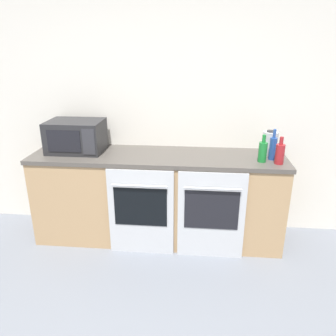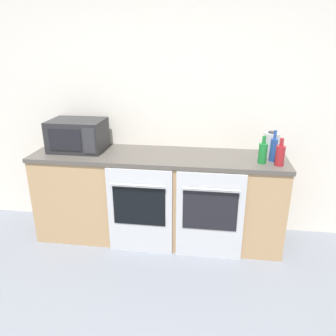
{
  "view_description": "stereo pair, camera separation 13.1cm",
  "coord_description": "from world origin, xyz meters",
  "px_view_note": "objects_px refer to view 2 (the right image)",
  "views": [
    {
      "loc": [
        0.39,
        -0.95,
        1.9
      ],
      "look_at": [
        0.1,
        2.06,
        0.77
      ],
      "focal_mm": 35.0,
      "sensor_mm": 36.0,
      "label": 1
    },
    {
      "loc": [
        0.52,
        -0.93,
        1.9
      ],
      "look_at": [
        0.1,
        2.06,
        0.77
      ],
      "focal_mm": 35.0,
      "sensor_mm": 36.0,
      "label": 2
    }
  ],
  "objects_px": {
    "oven_left": "(140,212)",
    "kettle": "(271,144)",
    "oven_right": "(210,216)",
    "bottle_red": "(280,155)",
    "bottle_green": "(263,153)",
    "microwave": "(78,135)",
    "bottle_blue": "(274,149)"
  },
  "relations": [
    {
      "from": "bottle_blue",
      "to": "microwave",
      "type": "bearing_deg",
      "value": 177.46
    },
    {
      "from": "bottle_blue",
      "to": "bottle_red",
      "type": "height_order",
      "value": "bottle_blue"
    },
    {
      "from": "bottle_red",
      "to": "microwave",
      "type": "bearing_deg",
      "value": 174.12
    },
    {
      "from": "microwave",
      "to": "kettle",
      "type": "xyz_separation_m",
      "value": [
        1.9,
        0.06,
        -0.04
      ]
    },
    {
      "from": "kettle",
      "to": "oven_right",
      "type": "bearing_deg",
      "value": -142.52
    },
    {
      "from": "oven_left",
      "to": "bottle_blue",
      "type": "relative_size",
      "value": 2.99
    },
    {
      "from": "bottle_green",
      "to": "bottle_red",
      "type": "distance_m",
      "value": 0.15
    },
    {
      "from": "oven_left",
      "to": "kettle",
      "type": "distance_m",
      "value": 1.4
    },
    {
      "from": "bottle_blue",
      "to": "bottle_red",
      "type": "distance_m",
      "value": 0.12
    },
    {
      "from": "oven_right",
      "to": "bottle_red",
      "type": "height_order",
      "value": "bottle_red"
    },
    {
      "from": "microwave",
      "to": "kettle",
      "type": "distance_m",
      "value": 1.9
    },
    {
      "from": "bottle_red",
      "to": "oven_left",
      "type": "bearing_deg",
      "value": -172.72
    },
    {
      "from": "microwave",
      "to": "bottle_green",
      "type": "distance_m",
      "value": 1.8
    },
    {
      "from": "microwave",
      "to": "bottle_blue",
      "type": "distance_m",
      "value": 1.9
    },
    {
      "from": "microwave",
      "to": "bottle_green",
      "type": "xyz_separation_m",
      "value": [
        1.79,
        -0.16,
        -0.06
      ]
    },
    {
      "from": "bottle_blue",
      "to": "bottle_green",
      "type": "bearing_deg",
      "value": -144.82
    },
    {
      "from": "oven_left",
      "to": "oven_right",
      "type": "xyz_separation_m",
      "value": [
        0.65,
        0.0,
        0.0
      ]
    },
    {
      "from": "bottle_green",
      "to": "bottle_red",
      "type": "bearing_deg",
      "value": -16.54
    },
    {
      "from": "oven_right",
      "to": "bottle_blue",
      "type": "distance_m",
      "value": 0.84
    },
    {
      "from": "oven_right",
      "to": "bottle_red",
      "type": "xyz_separation_m",
      "value": [
        0.59,
        0.16,
        0.57
      ]
    },
    {
      "from": "bottle_green",
      "to": "kettle",
      "type": "height_order",
      "value": "bottle_green"
    },
    {
      "from": "oven_left",
      "to": "bottle_green",
      "type": "bearing_deg",
      "value": 10.37
    },
    {
      "from": "bottle_green",
      "to": "oven_left",
      "type": "bearing_deg",
      "value": -169.63
    },
    {
      "from": "oven_left",
      "to": "kettle",
      "type": "bearing_deg",
      "value": 19.25
    },
    {
      "from": "oven_left",
      "to": "microwave",
      "type": "height_order",
      "value": "microwave"
    },
    {
      "from": "oven_right",
      "to": "bottle_red",
      "type": "relative_size",
      "value": 3.47
    },
    {
      "from": "oven_left",
      "to": "kettle",
      "type": "relative_size",
      "value": 3.61
    },
    {
      "from": "microwave",
      "to": "bottle_red",
      "type": "distance_m",
      "value": 1.95
    },
    {
      "from": "oven_left",
      "to": "oven_right",
      "type": "bearing_deg",
      "value": 0.0
    },
    {
      "from": "bottle_blue",
      "to": "kettle",
      "type": "bearing_deg",
      "value": 90.02
    },
    {
      "from": "bottle_blue",
      "to": "bottle_green",
      "type": "distance_m",
      "value": 0.13
    },
    {
      "from": "microwave",
      "to": "oven_left",
      "type": "bearing_deg",
      "value": -27.23
    }
  ]
}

